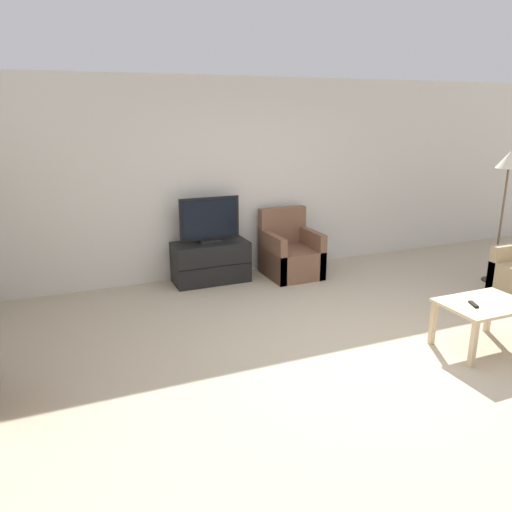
% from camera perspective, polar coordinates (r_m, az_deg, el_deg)
% --- Properties ---
extents(ground_plane, '(24.00, 24.00, 0.00)m').
position_cam_1_polar(ground_plane, '(5.07, 12.20, -10.60)').
color(ground_plane, tan).
extents(wall_back, '(12.00, 0.06, 2.70)m').
position_cam_1_polar(wall_back, '(7.11, -0.51, 8.95)').
color(wall_back, beige).
rests_on(wall_back, ground).
extents(tv_stand, '(1.02, 0.48, 0.55)m').
position_cam_1_polar(tv_stand, '(6.81, -5.19, -0.69)').
color(tv_stand, black).
rests_on(tv_stand, ground).
extents(tv, '(0.82, 0.18, 0.61)m').
position_cam_1_polar(tv, '(6.66, -5.31, 3.95)').
color(tv, black).
rests_on(tv, tv_stand).
extents(armchair, '(0.70, 0.76, 0.93)m').
position_cam_1_polar(armchair, '(7.07, 3.90, 0.16)').
color(armchair, brown).
rests_on(armchair, ground).
extents(coffee_table, '(0.83, 0.60, 0.48)m').
position_cam_1_polar(coffee_table, '(5.34, 24.61, -5.57)').
color(coffee_table, '#CCB289').
rests_on(coffee_table, ground).
extents(remote, '(0.09, 0.15, 0.02)m').
position_cam_1_polar(remote, '(5.20, 23.60, -5.08)').
color(remote, black).
rests_on(remote, coffee_table).
extents(floor_lamp, '(0.33, 0.33, 1.76)m').
position_cam_1_polar(floor_lamp, '(7.32, 26.89, 8.82)').
color(floor_lamp, black).
rests_on(floor_lamp, ground).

